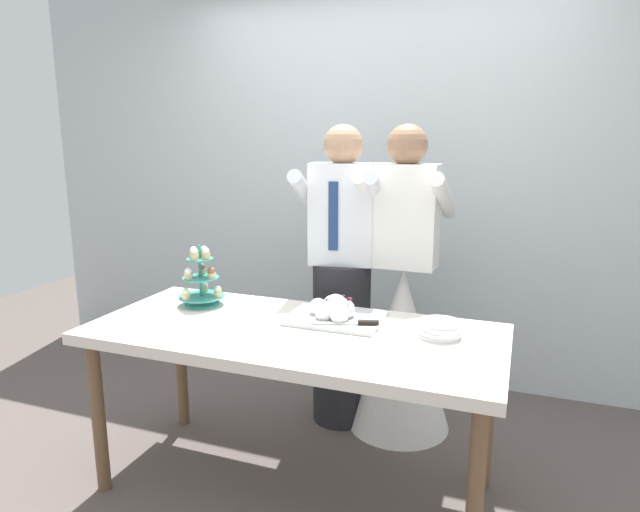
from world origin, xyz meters
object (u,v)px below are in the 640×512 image
at_px(main_cake_tray, 335,312).
at_px(person_bride, 401,327).
at_px(cupcake_stand, 201,281).
at_px(dessert_table, 293,345).
at_px(plate_stack, 440,329).
at_px(person_groom, 342,293).

bearing_deg(main_cake_tray, person_bride, 71.27).
xyz_separation_m(cupcake_stand, main_cake_tray, (0.70, 0.00, -0.08)).
bearing_deg(cupcake_stand, dessert_table, -16.13).
relative_size(plate_stack, person_groom, 0.11).
height_order(cupcake_stand, main_cake_tray, cupcake_stand).
relative_size(dessert_table, person_groom, 1.08).
height_order(main_cake_tray, plate_stack, main_cake_tray).
distance_m(dessert_table, cupcake_stand, 0.62).
bearing_deg(dessert_table, person_bride, 65.87).
relative_size(plate_stack, person_bride, 0.11).
xyz_separation_m(plate_stack, person_bride, (-0.28, 0.60, -0.23)).
bearing_deg(person_groom, dessert_table, -89.50).
bearing_deg(person_groom, cupcake_stand, -136.35).
height_order(dessert_table, main_cake_tray, main_cake_tray).
relative_size(main_cake_tray, person_bride, 0.26).
xyz_separation_m(dessert_table, person_bride, (0.33, 0.73, -0.12)).
bearing_deg(plate_stack, person_bride, 115.47).
relative_size(main_cake_tray, person_groom, 0.26).
height_order(main_cake_tray, person_groom, person_groom).
xyz_separation_m(plate_stack, person_groom, (-0.62, 0.56, -0.06)).
xyz_separation_m(main_cake_tray, plate_stack, (0.48, -0.04, -0.01)).
height_order(cupcake_stand, person_groom, person_groom).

